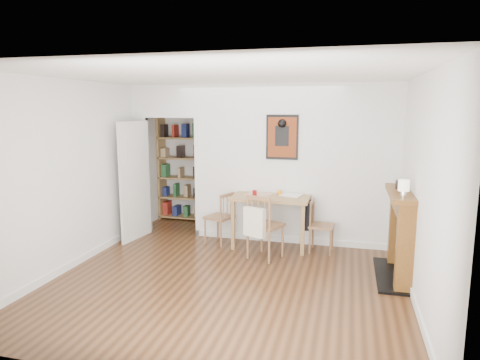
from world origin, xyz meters
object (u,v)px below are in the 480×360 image
(fireplace, at_px, (401,232))
(orange_fruit, at_px, (279,193))
(red_glass, at_px, (255,193))
(notebook, at_px, (291,195))
(chair_left, at_px, (219,218))
(bookshelf, at_px, (181,168))
(chair_right, at_px, (320,225))
(ceramic_jar_b, at_px, (398,183))
(mantel_lamp, at_px, (404,187))
(dining_table, at_px, (271,202))
(chair_front, at_px, (265,226))
(ceramic_jar_a, at_px, (399,185))

(fireplace, distance_m, orange_fruit, 2.01)
(red_glass, height_order, notebook, red_glass)
(chair_left, height_order, bookshelf, bookshelf)
(chair_left, distance_m, orange_fruit, 1.08)
(chair_left, relative_size, chair_right, 1.06)
(bookshelf, xyz_separation_m, ceramic_jar_b, (3.91, -1.83, 0.17))
(chair_left, height_order, mantel_lamp, mantel_lamp)
(chair_right, bearing_deg, dining_table, 174.74)
(red_glass, xyz_separation_m, orange_fruit, (0.38, 0.15, -0.00))
(chair_left, relative_size, red_glass, 9.36)
(bookshelf, height_order, orange_fruit, bookshelf)
(chair_right, relative_size, orange_fruit, 9.73)
(chair_right, xyz_separation_m, chair_front, (-0.78, -0.50, 0.07))
(chair_right, height_order, ceramic_jar_a, ceramic_jar_a)
(chair_left, bearing_deg, red_glass, -1.78)
(red_glass, bearing_deg, chair_right, -0.03)
(orange_fruit, relative_size, mantel_lamp, 0.40)
(red_glass, height_order, orange_fruit, red_glass)
(chair_front, relative_size, notebook, 2.98)
(ceramic_jar_b, bearing_deg, chair_front, -178.49)
(chair_left, distance_m, red_glass, 0.75)
(dining_table, height_order, ceramic_jar_b, ceramic_jar_b)
(red_glass, xyz_separation_m, mantel_lamp, (2.08, -1.18, 0.41))
(chair_front, relative_size, orange_fruit, 11.69)
(chair_front, height_order, red_glass, chair_front)
(red_glass, bearing_deg, chair_left, 178.22)
(fireplace, xyz_separation_m, red_glass, (-2.14, 0.78, 0.26))
(chair_left, xyz_separation_m, red_glass, (0.60, -0.02, 0.45))
(chair_front, height_order, orange_fruit, chair_front)
(chair_front, xyz_separation_m, red_glass, (-0.27, 0.50, 0.39))
(fireplace, xyz_separation_m, notebook, (-1.58, 0.94, 0.23))
(chair_right, xyz_separation_m, ceramic_jar_b, (1.05, -0.45, 0.79))
(chair_left, distance_m, chair_front, 1.01)
(mantel_lamp, relative_size, ceramic_jar_b, 2.29)
(chair_right, bearing_deg, ceramic_jar_b, -23.35)
(mantel_lamp, distance_m, ceramic_jar_a, 0.53)
(ceramic_jar_b, bearing_deg, chair_left, 170.08)
(chair_left, relative_size, ceramic_jar_a, 7.62)
(chair_front, xyz_separation_m, bookshelf, (-2.08, 1.87, 0.54))
(bookshelf, xyz_separation_m, notebook, (2.37, -1.21, -0.19))
(chair_right, relative_size, red_glass, 8.83)
(bookshelf, height_order, red_glass, bookshelf)
(fireplace, bearing_deg, ceramic_jar_a, 111.54)
(ceramic_jar_b, bearing_deg, orange_fruit, 160.69)
(notebook, bearing_deg, ceramic_jar_b, -21.67)
(orange_fruit, xyz_separation_m, ceramic_jar_b, (1.72, -0.60, 0.33))
(dining_table, height_order, chair_left, chair_left)
(chair_right, bearing_deg, notebook, 162.06)
(dining_table, bearing_deg, bookshelf, 147.86)
(chair_front, bearing_deg, mantel_lamp, -20.51)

